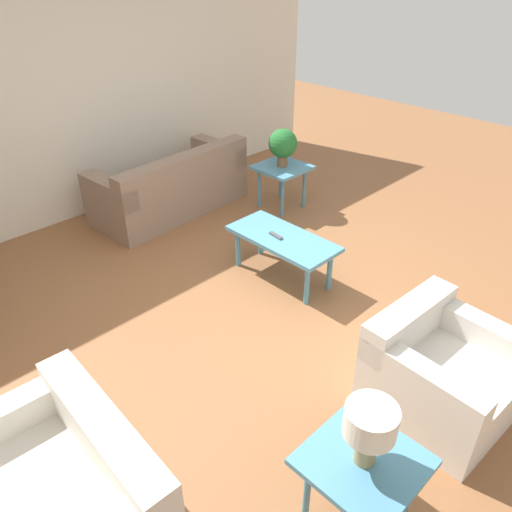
# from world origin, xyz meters

# --- Properties ---
(ground_plane) EXTENTS (14.00, 14.00, 0.00)m
(ground_plane) POSITION_xyz_m (0.00, 0.00, 0.00)
(ground_plane) COLOR #8E5B38
(wall_right) EXTENTS (0.12, 7.20, 2.70)m
(wall_right) POSITION_xyz_m (3.06, 0.00, 1.35)
(wall_right) COLOR silver
(wall_right) RESTS_ON ground_plane
(sofa) EXTENTS (0.95, 1.93, 0.79)m
(sofa) POSITION_xyz_m (2.28, -0.59, 0.30)
(sofa) COLOR gray
(sofa) RESTS_ON ground_plane
(armchair) EXTENTS (0.92, 0.91, 0.71)m
(armchair) POSITION_xyz_m (-1.51, -0.05, 0.29)
(armchair) COLOR silver
(armchair) RESTS_ON ground_plane
(loveseat) EXTENTS (1.26, 0.93, 0.71)m
(loveseat) POSITION_xyz_m (-0.55, 2.25, 0.28)
(loveseat) COLOR silver
(loveseat) RESTS_ON ground_plane
(coffee_table) EXTENTS (1.09, 0.50, 0.46)m
(coffee_table) POSITION_xyz_m (0.35, -0.46, 0.40)
(coffee_table) COLOR teal
(coffee_table) RESTS_ON ground_plane
(side_table_plant) EXTENTS (0.58, 0.58, 0.54)m
(side_table_plant) POSITION_xyz_m (1.43, -1.62, 0.46)
(side_table_plant) COLOR teal
(side_table_plant) RESTS_ON ground_plane
(side_table_lamp) EXTENTS (0.58, 0.58, 0.54)m
(side_table_lamp) POSITION_xyz_m (-1.63, 1.06, 0.46)
(side_table_lamp) COLOR teal
(side_table_lamp) RESTS_ON ground_plane
(potted_plant) EXTENTS (0.34, 0.34, 0.46)m
(potted_plant) POSITION_xyz_m (1.43, -1.62, 0.81)
(potted_plant) COLOR brown
(potted_plant) RESTS_ON side_table_plant
(table_lamp) EXTENTS (0.27, 0.27, 0.38)m
(table_lamp) POSITION_xyz_m (-1.63, 1.06, 0.80)
(table_lamp) COLOR #997F4C
(table_lamp) RESTS_ON side_table_lamp
(remote_control) EXTENTS (0.16, 0.06, 0.02)m
(remote_control) POSITION_xyz_m (0.40, -0.42, 0.47)
(remote_control) COLOR #4C4C51
(remote_control) RESTS_ON coffee_table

